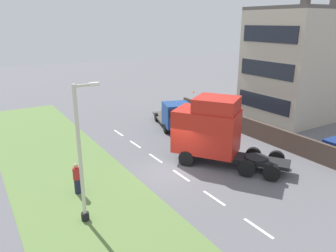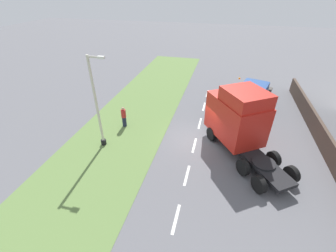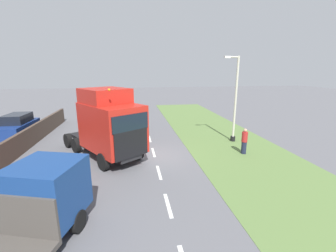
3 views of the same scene
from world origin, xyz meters
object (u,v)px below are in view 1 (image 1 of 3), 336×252
at_px(flatbed_truck, 175,115).
at_px(lamp_post, 82,163).
at_px(pedestrian, 77,179).
at_px(lorry_cab, 211,130).

bearing_deg(flatbed_truck, lamp_post, 57.04).
relative_size(flatbed_truck, pedestrian, 3.61).
distance_m(lorry_cab, flatbed_truck, 7.23).
relative_size(lorry_cab, lamp_post, 1.10).
xyz_separation_m(lorry_cab, flatbed_truck, (1.71, 6.96, -0.93)).
distance_m(lorry_cab, lamp_post, 9.64).
bearing_deg(lamp_post, lorry_cab, 13.36).
distance_m(lamp_post, pedestrian, 3.51).
xyz_separation_m(flatbed_truck, pedestrian, (-10.64, -6.41, -0.48)).
bearing_deg(lamp_post, flatbed_truck, 39.68).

